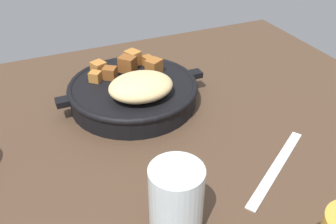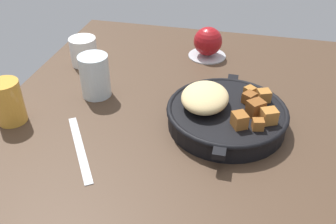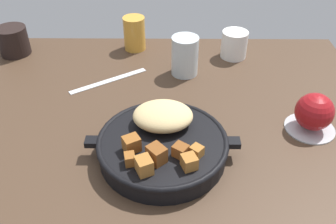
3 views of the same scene
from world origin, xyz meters
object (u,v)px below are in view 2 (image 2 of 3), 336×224
at_px(juice_glass_amber, 8,102).
at_px(white_creamer_pitcher, 84,51).
at_px(butter_knife, 80,148).
at_px(cast_iron_skillet, 225,113).
at_px(red_apple, 208,41).
at_px(water_glass_tall, 95,76).

distance_m(juice_glass_amber, white_creamer_pitcher, 0.29).
xyz_separation_m(butter_knife, juice_glass_amber, (0.05, 0.18, 0.05)).
bearing_deg(butter_knife, cast_iron_skillet, -94.84).
bearing_deg(juice_glass_amber, butter_knife, -106.61).
relative_size(red_apple, white_creamer_pitcher, 1.06).
height_order(cast_iron_skillet, water_glass_tall, water_glass_tall).
xyz_separation_m(red_apple, butter_knife, (-0.46, 0.19, -0.04)).
bearing_deg(water_glass_tall, red_apple, -40.83).
xyz_separation_m(cast_iron_skillet, red_apple, (0.32, 0.08, 0.02)).
xyz_separation_m(cast_iron_skillet, white_creamer_pitcher, (0.19, 0.40, 0.01)).
bearing_deg(water_glass_tall, white_creamer_pitcher, 33.07).
xyz_separation_m(cast_iron_skillet, butter_knife, (-0.14, 0.27, -0.03)).
relative_size(butter_knife, water_glass_tall, 2.06).
xyz_separation_m(butter_knife, water_glass_tall, (0.20, 0.04, 0.05)).
bearing_deg(cast_iron_skillet, water_glass_tall, 80.63).
height_order(butter_knife, white_creamer_pitcher, white_creamer_pitcher).
bearing_deg(red_apple, white_creamer_pitcher, 111.12).
bearing_deg(white_creamer_pitcher, cast_iron_skillet, -115.51).
distance_m(cast_iron_skillet, butter_knife, 0.31).
height_order(cast_iron_skillet, white_creamer_pitcher, cast_iron_skillet).
bearing_deg(white_creamer_pitcher, butter_knife, -158.26).
bearing_deg(juice_glass_amber, water_glass_tall, -44.26).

